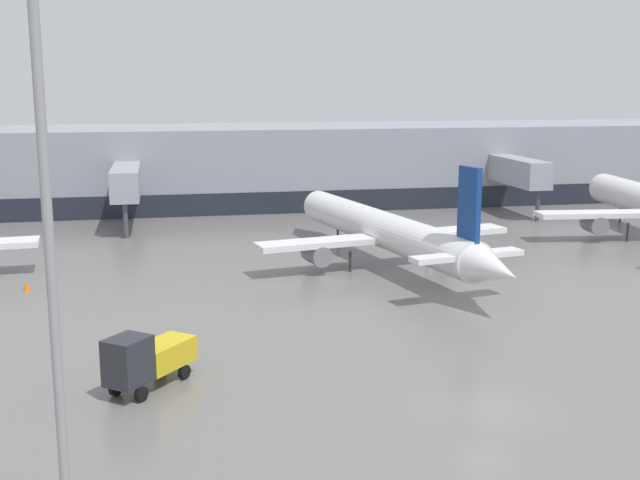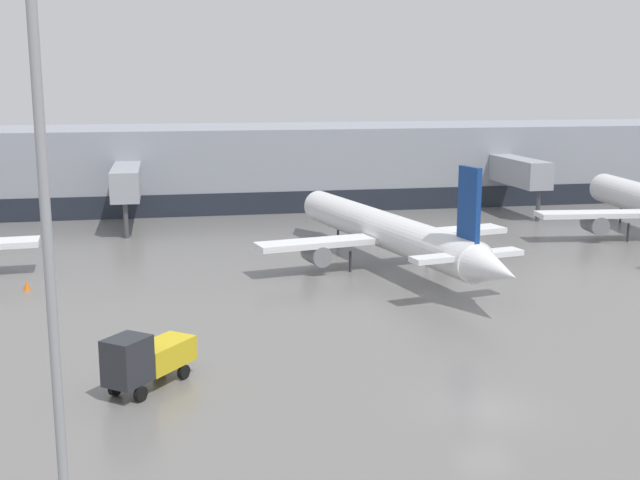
% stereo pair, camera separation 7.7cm
% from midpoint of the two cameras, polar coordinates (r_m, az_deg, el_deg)
% --- Properties ---
extents(ground_plane, '(320.00, 320.00, 0.00)m').
position_cam_midpoint_polar(ground_plane, '(36.48, 11.71, -11.70)').
color(ground_plane, slate).
extents(terminal_building, '(160.00, 30.14, 9.00)m').
position_cam_midpoint_polar(terminal_building, '(94.09, -3.06, 5.36)').
color(terminal_building, gray).
rests_on(terminal_building, ground_plane).
extents(parked_jet_2, '(20.81, 32.98, 8.81)m').
position_cam_midpoint_polar(parked_jet_2, '(61.76, 4.77, 0.64)').
color(parked_jet_2, white).
rests_on(parked_jet_2, ground_plane).
extents(service_truck_0, '(4.41, 4.91, 2.83)m').
position_cam_midpoint_polar(service_truck_0, '(38.29, -12.22, -8.21)').
color(service_truck_0, gold).
rests_on(service_truck_0, ground_plane).
extents(traffic_cone_1, '(0.49, 0.49, 0.68)m').
position_cam_midpoint_polar(traffic_cone_1, '(58.52, -20.10, -3.05)').
color(traffic_cone_1, orange).
rests_on(traffic_cone_1, ground_plane).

